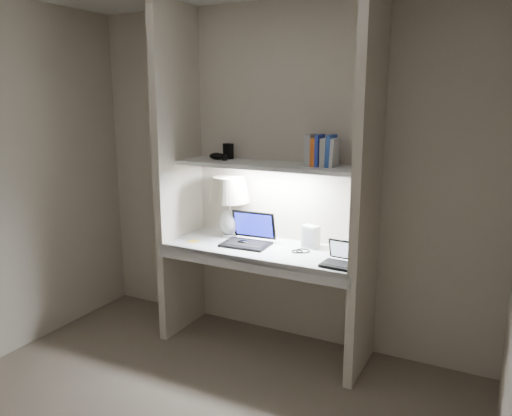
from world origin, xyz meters
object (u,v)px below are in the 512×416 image
Objects in this scene: table_lamp at (229,196)px; laptop_netbook at (342,260)px; speaker at (311,237)px; book_row at (322,151)px; laptop_main at (249,237)px.

table_lamp reaches higher than laptop_netbook.
table_lamp is 1.91× the size of laptop_netbook.
speaker is at bearing 1.33° from table_lamp.
table_lamp is 0.83m from book_row.
laptop_main is 0.77m from laptop_netbook.
speaker is at bearing 143.76° from laptop_netbook.
laptop_netbook is at bearing -24.13° from speaker.
speaker reaches higher than laptop_netbook.
laptop_main is 2.21× the size of speaker.
laptop_main is 0.46m from speaker.
book_row is at bearing 139.16° from laptop_netbook.
laptop_netbook is 1.53× the size of speaker.
table_lamp is 1.33× the size of laptop_main.
table_lamp reaches higher than speaker.
speaker is at bearing 12.34° from laptop_main.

